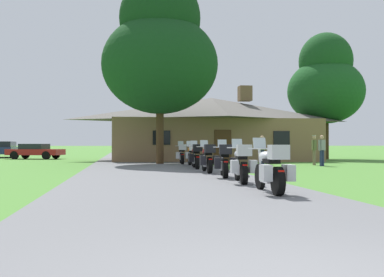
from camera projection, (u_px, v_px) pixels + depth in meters
ground_plane at (152, 167)px, 23.30m from camera, size 500.00×500.00×0.00m
asphalt_driveway at (155, 169)px, 21.32m from camera, size 6.40×80.00×0.06m
motorcycle_white_nearest_to_camera at (272, 170)px, 10.54m from camera, size 0.73×2.08×1.30m
motorcycle_silver_second_in_row at (242, 164)px, 13.31m from camera, size 0.87×2.08×1.30m
motorcycle_black_third_in_row at (224, 161)px, 15.61m from camera, size 0.90×2.08×1.30m
motorcycle_red_fourth_in_row at (208, 159)px, 18.12m from camera, size 0.73×2.08×1.30m
motorcycle_red_fifth_in_row at (196, 157)px, 20.99m from camera, size 0.77×2.08×1.30m
motorcycle_orange_sixth_in_row at (192, 155)px, 23.62m from camera, size 0.66×2.08×1.30m
motorcycle_silver_farthest_in_row at (182, 154)px, 25.92m from camera, size 0.78×2.08×1.30m
stone_lodge at (211, 128)px, 33.21m from camera, size 14.84×8.30×5.43m
bystander_olive_shirt_near_lodge at (314, 148)px, 25.84m from camera, size 0.30×0.54×1.69m
bystander_olive_shirt_beside_signpost at (262, 149)px, 26.02m from camera, size 0.42×0.41×1.67m
bystander_gray_shirt_by_tree at (322, 149)px, 24.64m from camera, size 0.47×0.38×1.67m
tree_by_lodge_front at (160, 51)px, 26.47m from camera, size 6.70×6.70×10.96m
tree_right_of_lodge at (326, 82)px, 35.87m from camera, size 5.93×5.93×9.90m
parked_navy_suv_far_left at (4, 149)px, 40.05m from camera, size 2.18×4.72×1.40m
parked_red_sedan_far_left at (35, 151)px, 36.11m from camera, size 4.55×2.96×1.20m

